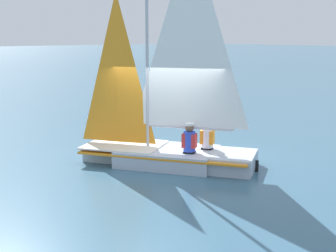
{
  "coord_description": "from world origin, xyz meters",
  "views": [
    {
      "loc": [
        7.73,
        8.86,
        3.3
      ],
      "look_at": [
        0.0,
        0.0,
        1.01
      ],
      "focal_mm": 50.0,
      "sensor_mm": 36.0,
      "label": 1
    }
  ],
  "objects": [
    {
      "name": "ground_plane",
      "position": [
        0.0,
        0.0,
        0.0
      ],
      "size": [
        260.0,
        260.0,
        0.0
      ],
      "primitive_type": "plane",
      "color": "#38607A"
    },
    {
      "name": "sailboat_main",
      "position": [
        -0.01,
        0.02,
        0.82
      ],
      "size": [
        3.71,
        4.58,
        5.88
      ],
      "rotation": [
        0.0,
        0.0,
        5.26
      ],
      "color": "#B2BCCC",
      "rests_on": "ground_plane"
    },
    {
      "name": "sailor_helm",
      "position": [
        -0.12,
        0.68,
        0.63
      ],
      "size": [
        0.41,
        0.43,
        1.16
      ],
      "rotation": [
        0.0,
        0.0,
        5.26
      ],
      "color": "black",
      "rests_on": "ground_plane"
    },
    {
      "name": "sailor_crew",
      "position": [
        -0.74,
        0.69,
        0.63
      ],
      "size": [
        0.41,
        0.43,
        1.16
      ],
      "rotation": [
        0.0,
        0.0,
        5.26
      ],
      "color": "black",
      "rests_on": "ground_plane"
    }
  ]
}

